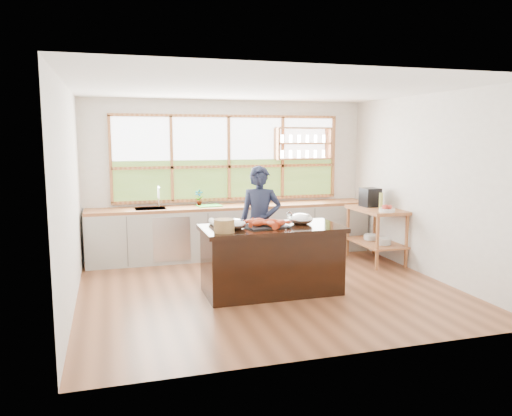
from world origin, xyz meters
name	(u,v)px	position (x,y,z in m)	size (l,w,h in m)	color
ground_plane	(267,288)	(0.00, 0.00, 0.00)	(5.00, 5.00, 0.00)	brown
room_shell	(258,159)	(0.02, 0.51, 1.75)	(5.02, 4.52, 2.71)	white
back_counter	(232,231)	(-0.02, 1.94, 0.45)	(4.90, 0.63, 0.90)	#AFAEA4
right_shelf_unit	(376,226)	(2.19, 0.89, 0.60)	(0.62, 1.10, 0.90)	#A96C39
island	(272,259)	(0.00, -0.20, 0.45)	(1.85, 0.90, 0.90)	black
cook	(260,223)	(0.04, 0.46, 0.83)	(0.61, 0.40, 1.66)	#1B2037
potted_plant	(199,198)	(-0.58, 2.00, 1.04)	(0.15, 0.10, 0.28)	slate
cutting_board	(209,206)	(-0.42, 1.94, 0.91)	(0.40, 0.30, 0.01)	green
espresso_machine	(370,197)	(2.19, 1.13, 1.06)	(0.27, 0.29, 0.31)	black
wine_bottle	(381,201)	(2.24, 0.86, 1.03)	(0.06, 0.06, 0.26)	#B6C157
fruit_bowl	(387,209)	(2.14, 0.50, 0.94)	(0.25, 0.25, 0.11)	silver
slate_board	(266,226)	(-0.08, -0.21, 0.91)	(0.55, 0.40, 0.02)	black
lobster_pile	(266,223)	(-0.09, -0.22, 0.96)	(0.55, 0.48, 0.08)	red
mixing_bowl_left	(235,224)	(-0.51, -0.24, 0.96)	(0.30, 0.30, 0.14)	silver
mixing_bowl_right	(301,219)	(0.43, -0.14, 0.97)	(0.33, 0.33, 0.16)	silver
wine_glass	(290,216)	(0.17, -0.41, 1.06)	(0.08, 0.08, 0.22)	silver
wicker_basket	(224,226)	(-0.69, -0.43, 0.98)	(0.26, 0.26, 0.16)	#9C7D4A
parchment_roll	(214,222)	(-0.72, 0.09, 0.94)	(0.08, 0.08, 0.30)	silver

